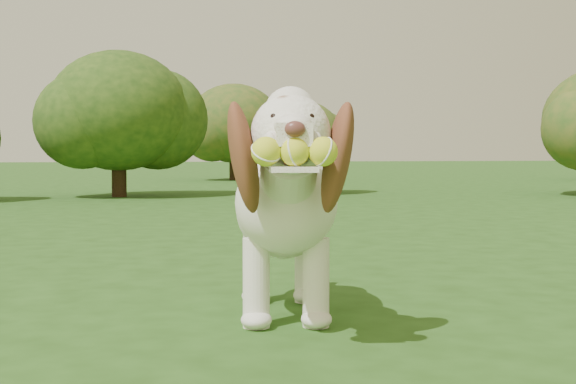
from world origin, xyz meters
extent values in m
plane|color=#224513|center=(0.00, 0.00, 0.00)|extent=(80.00, 80.00, 0.00)
ellipsoid|color=white|center=(-0.43, 0.22, 0.40)|extent=(0.45, 0.73, 0.37)
ellipsoid|color=white|center=(-0.46, -0.04, 0.44)|extent=(0.40, 0.40, 0.35)
ellipsoid|color=white|center=(-0.39, 0.46, 0.39)|extent=(0.37, 0.37, 0.32)
cylinder|color=white|center=(-0.48, -0.17, 0.53)|extent=(0.23, 0.30, 0.28)
sphere|color=white|center=(-0.50, -0.31, 0.67)|extent=(0.28, 0.28, 0.25)
sphere|color=white|center=(-0.50, -0.29, 0.74)|extent=(0.18, 0.18, 0.16)
cube|color=white|center=(-0.52, -0.45, 0.66)|extent=(0.12, 0.16, 0.07)
ellipsoid|color=#592D28|center=(-0.53, -0.52, 0.68)|extent=(0.06, 0.05, 0.05)
cube|color=white|center=(-0.52, -0.46, 0.56)|extent=(0.16, 0.17, 0.02)
ellipsoid|color=brown|center=(-0.65, -0.28, 0.59)|extent=(0.17, 0.24, 0.39)
ellipsoid|color=brown|center=(-0.36, -0.32, 0.59)|extent=(0.16, 0.25, 0.39)
cylinder|color=white|center=(-0.37, 0.60, 0.43)|extent=(0.09, 0.18, 0.14)
cylinder|color=white|center=(-0.56, 0.00, 0.16)|extent=(0.11, 0.11, 0.31)
cylinder|color=white|center=(-0.36, -0.03, 0.16)|extent=(0.11, 0.11, 0.31)
cylinder|color=white|center=(-0.50, 0.45, 0.16)|extent=(0.11, 0.11, 0.31)
cylinder|color=white|center=(-0.29, 0.42, 0.16)|extent=(0.11, 0.11, 0.31)
sphere|color=#DBF432|center=(-0.61, -0.49, 0.61)|extent=(0.10, 0.10, 0.09)
sphere|color=#DBF432|center=(-0.53, -0.50, 0.61)|extent=(0.10, 0.10, 0.09)
sphere|color=#DBF432|center=(-0.45, -0.52, 0.61)|extent=(0.10, 0.10, 0.09)
cylinder|color=#382314|center=(1.33, 8.33, 0.21)|extent=(0.13, 0.13, 0.43)
ellipsoid|color=#1F3E13|center=(1.33, 8.33, 0.79)|extent=(1.28, 1.28, 1.09)
cylinder|color=#382314|center=(-1.14, 8.08, 0.31)|extent=(0.19, 0.19, 0.62)
ellipsoid|color=#1F3E13|center=(-1.14, 8.08, 1.14)|extent=(1.86, 1.86, 1.58)
cylinder|color=#382314|center=(1.11, 13.69, 0.32)|extent=(0.20, 0.20, 0.64)
ellipsoid|color=#1F3E13|center=(1.11, 13.69, 1.17)|extent=(1.91, 1.91, 1.63)
camera|label=1|loc=(-0.99, -2.74, 0.62)|focal=50.00mm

